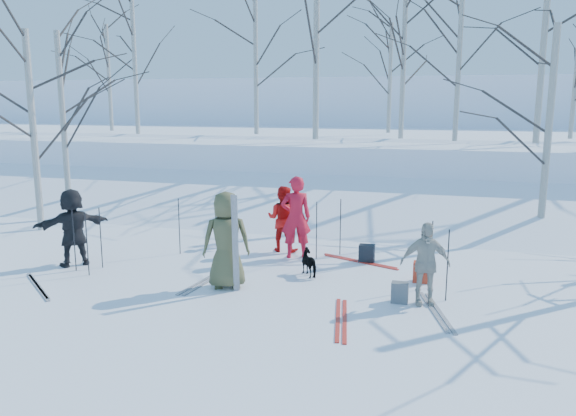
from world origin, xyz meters
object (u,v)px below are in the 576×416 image
(skier_red_north, at_px, (296,217))
(skier_cream_east, at_px, (425,264))
(skier_grey_west, at_px, (73,227))
(backpack_dark, at_px, (367,253))
(skier_redor_behind, at_px, (283,219))
(backpack_red, at_px, (421,272))
(skier_olive_center, at_px, (226,240))
(skier_red_seated, at_px, (229,230))
(backpack_grey, at_px, (400,293))
(dog, at_px, (311,263))

(skier_red_north, bearing_deg, skier_cream_east, 121.11)
(skier_grey_west, bearing_deg, backpack_dark, 150.89)
(skier_red_north, distance_m, skier_redor_behind, 0.69)
(skier_grey_west, distance_m, backpack_red, 7.55)
(skier_olive_center, bearing_deg, backpack_red, 175.60)
(skier_redor_behind, xyz_separation_m, skier_grey_west, (-4.09, -2.46, 0.07))
(skier_grey_west, bearing_deg, skier_red_north, 156.00)
(skier_cream_east, bearing_deg, skier_red_north, 129.26)
(skier_red_north, xyz_separation_m, skier_cream_east, (3.02, -2.32, -0.20))
(skier_grey_west, bearing_deg, skier_red_seated, 174.71)
(skier_red_seated, xyz_separation_m, skier_cream_east, (4.89, -2.77, 0.32))
(skier_olive_center, relative_size, skier_red_north, 0.99)
(backpack_dark, bearing_deg, skier_cream_east, -60.15)
(skier_cream_east, relative_size, skier_grey_west, 0.87)
(skier_redor_behind, xyz_separation_m, backpack_dark, (2.11, -0.40, -0.60))
(skier_red_seated, height_order, skier_grey_west, skier_grey_west)
(backpack_red, xyz_separation_m, backpack_grey, (-0.31, -1.31, -0.02))
(backpack_grey, bearing_deg, skier_grey_west, 176.85)
(skier_redor_behind, relative_size, skier_grey_west, 0.92)
(skier_grey_west, distance_m, dog, 5.30)
(skier_grey_west, xyz_separation_m, dog, (5.22, 0.73, -0.59))
(skier_cream_east, bearing_deg, backpack_dark, 106.58)
(skier_red_north, distance_m, skier_red_seated, 1.99)
(dog, bearing_deg, skier_redor_behind, -99.36)
(skier_red_north, bearing_deg, skier_redor_behind, -67.73)
(dog, height_order, backpack_red, dog)
(skier_olive_center, height_order, skier_cream_east, skier_olive_center)
(backpack_red, bearing_deg, skier_olive_center, -159.43)
(skier_red_seated, xyz_separation_m, dog, (2.53, -1.70, -0.16))
(backpack_grey, bearing_deg, skier_olive_center, -178.95)
(dog, bearing_deg, skier_red_north, -104.32)
(skier_olive_center, xyz_separation_m, backpack_dark, (2.37, 2.51, -0.75))
(skier_redor_behind, height_order, dog, skier_redor_behind)
(skier_red_seated, bearing_deg, skier_redor_behind, -95.61)
(skier_red_seated, bearing_deg, skier_olive_center, -165.16)
(skier_olive_center, xyz_separation_m, dog, (1.39, 1.19, -0.67))
(skier_olive_center, distance_m, backpack_dark, 3.53)
(skier_cream_east, height_order, backpack_red, skier_cream_east)
(skier_redor_behind, bearing_deg, skier_red_north, 135.33)
(skier_olive_center, height_order, backpack_red, skier_olive_center)
(dog, xyz_separation_m, backpack_red, (2.25, 0.18, -0.07))
(skier_olive_center, bearing_deg, skier_red_north, -131.66)
(skier_redor_behind, bearing_deg, backpack_dark, 170.78)
(skier_cream_east, distance_m, backpack_dark, 2.82)
(skier_red_seated, bearing_deg, backpack_grey, -128.97)
(backpack_red, bearing_deg, skier_red_north, 159.97)
(skier_red_seated, distance_m, backpack_grey, 5.29)
(skier_red_north, relative_size, skier_grey_west, 1.11)
(skier_olive_center, xyz_separation_m, skier_cream_east, (3.75, 0.11, -0.20))
(backpack_red, bearing_deg, backpack_dark, 137.97)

